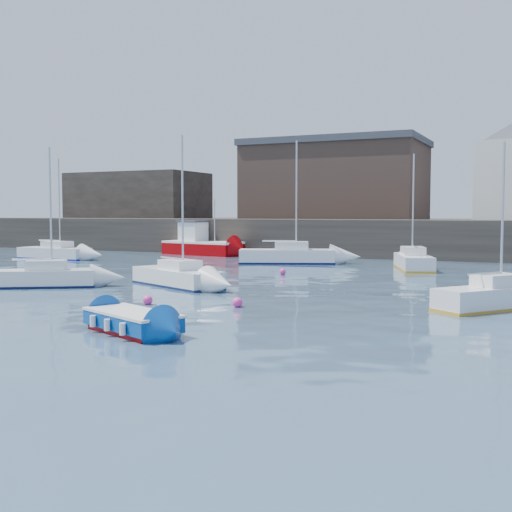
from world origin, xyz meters
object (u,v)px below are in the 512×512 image
at_px(fishing_boat, 201,244).
at_px(buoy_near, 148,305).
at_px(blue_dinghy, 132,321).
at_px(sailboat_e, 55,253).
at_px(sailboat_c, 492,297).
at_px(sailboat_h, 287,256).
at_px(sailboat_b, 177,277).
at_px(sailboat_f, 413,261).
at_px(buoy_far, 283,274).
at_px(buoy_mid, 238,307).
at_px(sailboat_a, 42,277).

xyz_separation_m(fishing_boat, buoy_near, (12.89, -26.63, -0.90)).
distance_m(blue_dinghy, sailboat_e, 32.49).
xyz_separation_m(sailboat_c, sailboat_h, (-14.91, 16.56, 0.08)).
relative_size(sailboat_b, sailboat_c, 1.17).
bearing_deg(sailboat_f, buoy_far, -133.00).
bearing_deg(sailboat_b, blue_dinghy, -64.44).
xyz_separation_m(sailboat_f, buoy_mid, (-2.85, -19.17, -0.51)).
relative_size(sailboat_c, buoy_mid, 15.75).
distance_m(fishing_boat, sailboat_e, 11.98).
bearing_deg(buoy_mid, buoy_far, 104.89).
relative_size(sailboat_a, sailboat_b, 0.92).
distance_m(fishing_boat, sailboat_h, 11.75).
bearing_deg(buoy_mid, sailboat_e, 145.46).
height_order(sailboat_a, sailboat_b, sailboat_b).
relative_size(sailboat_b, buoy_near, 18.84).
xyz_separation_m(sailboat_b, buoy_near, (2.27, -5.82, -0.47)).
bearing_deg(buoy_mid, blue_dinghy, -94.86).
distance_m(sailboat_c, sailboat_f, 16.77).
relative_size(sailboat_b, sailboat_f, 0.99).
xyz_separation_m(sailboat_e, sailboat_f, (26.80, 2.68, 0.01)).
bearing_deg(fishing_boat, sailboat_a, -78.41).
bearing_deg(buoy_far, sailboat_a, -127.42).
bearing_deg(sailboat_h, blue_dinghy, -77.91).
height_order(blue_dinghy, fishing_boat, fishing_boat).
xyz_separation_m(buoy_near, buoy_mid, (3.48, 0.88, 0.00)).
xyz_separation_m(fishing_boat, sailboat_f, (19.22, -6.58, -0.39)).
bearing_deg(sailboat_e, sailboat_h, 11.30).
bearing_deg(sailboat_b, sailboat_h, 91.33).
bearing_deg(blue_dinghy, fishing_boat, 116.53).
relative_size(fishing_boat, sailboat_e, 0.97).
height_order(sailboat_e, buoy_near, sailboat_e).
bearing_deg(sailboat_a, buoy_far, 52.58).
height_order(fishing_boat, sailboat_f, sailboat_f).
relative_size(sailboat_h, buoy_mid, 21.80).
bearing_deg(blue_dinghy, sailboat_b, 115.56).
bearing_deg(buoy_mid, sailboat_c, 21.62).
bearing_deg(sailboat_c, buoy_mid, -158.38).
bearing_deg(buoy_mid, fishing_boat, 122.44).
bearing_deg(sailboat_f, blue_dinghy, -97.61).
height_order(sailboat_e, buoy_far, sailboat_e).
bearing_deg(buoy_near, sailboat_e, 139.69).
bearing_deg(buoy_mid, sailboat_a, 170.65).
bearing_deg(sailboat_c, sailboat_f, 110.84).
bearing_deg(sailboat_f, sailboat_c, -69.16).
relative_size(blue_dinghy, sailboat_f, 0.52).
height_order(sailboat_b, buoy_near, sailboat_b).
distance_m(fishing_boat, sailboat_f, 20.32).
bearing_deg(blue_dinghy, buoy_near, 120.07).
xyz_separation_m(sailboat_b, buoy_far, (2.41, 7.60, -0.47)).
xyz_separation_m(sailboat_a, buoy_far, (8.14, 10.64, -0.47)).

